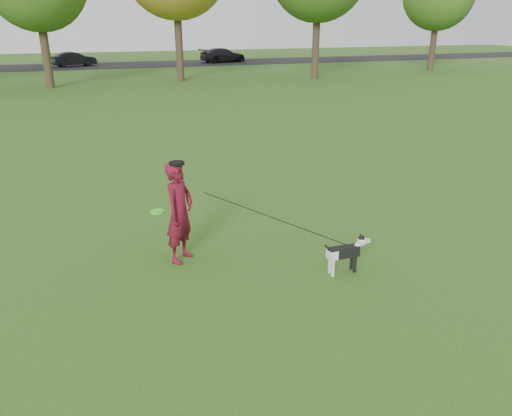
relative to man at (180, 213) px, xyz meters
name	(u,v)px	position (x,y,z in m)	size (l,w,h in m)	color
ground	(249,265)	(1.01, -0.56, -0.85)	(120.00, 120.00, 0.00)	#285116
road	(106,65)	(1.01, 39.44, -0.84)	(120.00, 7.00, 0.02)	black
man	(180,213)	(0.00, 0.00, 0.00)	(0.62, 0.41, 1.70)	#560C1A
dog	(347,251)	(2.40, -1.31, -0.47)	(0.82, 0.16, 0.62)	black
car_mid	(74,59)	(-1.55, 39.44, -0.24)	(1.25, 3.58, 1.18)	black
car_right	(223,55)	(11.65, 39.44, -0.19)	(1.78, 4.38, 1.27)	black
man_held_items	(277,219)	(1.46, -0.68, -0.05)	(3.01, 1.43, 1.30)	#33F61F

